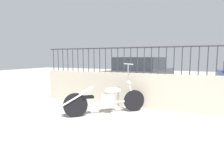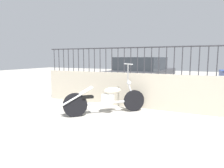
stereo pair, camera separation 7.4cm
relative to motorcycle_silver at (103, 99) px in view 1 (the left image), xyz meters
name	(u,v)px [view 1 (the left image)]	position (x,y,z in m)	size (l,w,h in m)	color
low_wall	(185,94)	(1.84, 1.07, 0.11)	(8.73, 0.18, 0.97)	#B2A893
fence_railing	(186,55)	(1.84, 1.07, 1.10)	(8.73, 0.04, 0.74)	#2D2D33
motorcycle_silver	(103,99)	(0.00, 0.00, 0.00)	(1.65, 1.58, 1.27)	black
car_dark_grey	(141,75)	(-0.04, 3.57, 0.34)	(2.06, 4.05, 1.43)	black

